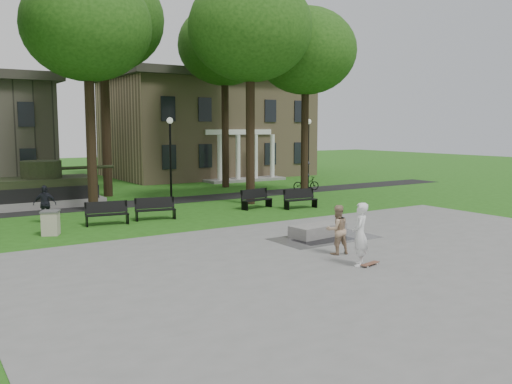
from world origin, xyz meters
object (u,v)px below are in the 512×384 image
cyclist (306,178)px  skateboarder (360,234)px  concrete_block (318,230)px  park_bench_0 (106,213)px  trash_bin (51,223)px  friend_watching (337,230)px

cyclist → skateboarder: bearing=166.4°
concrete_block → park_bench_0: 9.15m
skateboarder → trash_bin: skateboarder is taller
skateboarder → cyclist: (10.92, 16.51, -0.17)m
trash_bin → skateboarder: bearing=-56.2°
trash_bin → park_bench_0: bearing=22.3°
skateboarder → cyclist: size_ratio=0.97×
skateboarder → park_bench_0: skateboarder is taller
concrete_block → park_bench_0: bearing=130.8°
cyclist → trash_bin: cyclist is taller
concrete_block → skateboarder: size_ratio=1.15×
friend_watching → trash_bin: (-7.16, 8.53, -0.35)m
skateboarder → park_bench_0: size_ratio=1.04×
cyclist → park_bench_0: size_ratio=1.07×
concrete_block → trash_bin: size_ratio=2.29×
skateboarder → cyclist: cyclist is taller
concrete_block → skateboarder: skateboarder is taller
skateboarder → friend_watching: 1.58m
friend_watching → cyclist: bearing=-113.8°
park_bench_0 → trash_bin: size_ratio=1.93×
cyclist → trash_bin: 18.80m
concrete_block → skateboarder: bearing=-113.2°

